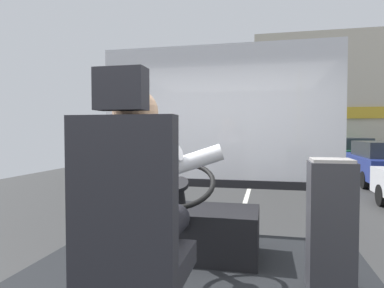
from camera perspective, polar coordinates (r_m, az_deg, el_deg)
The scene contains 10 objects.
ground at distance 10.81m, azimuth 9.74°, elevation -7.34°, with size 18.00×44.00×0.06m.
driver_seat at distance 1.64m, azimuth -10.22°, elevation -15.22°, with size 0.48×0.48×1.32m.
bus_driver at distance 1.70m, azimuth -8.71°, elevation -8.11°, with size 0.79×0.57×0.79m.
steering_console at distance 2.93m, azimuth 0.03°, elevation -14.29°, with size 1.10×1.00×0.82m.
fare_box at distance 2.41m, azimuth 22.41°, elevation -12.81°, with size 0.28×0.26×0.88m.
windshield_panel at distance 3.51m, azimuth 4.26°, elevation 2.07°, with size 2.50×0.08×1.48m.
street_tree at distance 13.36m, azimuth -5.14°, elevation 9.50°, with size 2.73×2.73×4.85m.
shop_building at distance 22.30m, azimuth 23.88°, elevation 6.63°, with size 10.10×5.48×7.12m.
parked_car_blue at distance 12.96m, azimuth 29.48°, elevation -2.66°, with size 1.87×4.26×1.42m.
parked_car_green at distance 17.54m, azimuth 24.78°, elevation -1.32°, with size 1.97×4.46×1.45m.
Camera 1 is at (0.50, -1.85, 1.76)m, focal length 31.50 mm.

